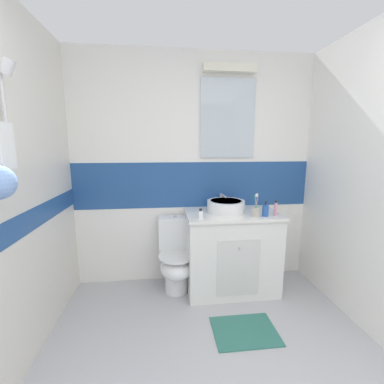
% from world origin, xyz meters
% --- Properties ---
extents(ground_plane, '(3.20, 3.48, 0.04)m').
position_xyz_m(ground_plane, '(0.00, 1.20, -0.02)').
color(ground_plane, '#B2B2B7').
extents(wall_back_tiled, '(3.20, 0.20, 2.50)m').
position_xyz_m(wall_back_tiled, '(0.01, 2.45, 1.26)').
color(wall_back_tiled, white).
rests_on(wall_back_tiled, ground_plane).
extents(vanity_cabinet, '(0.95, 0.59, 0.85)m').
position_xyz_m(vanity_cabinet, '(0.36, 2.12, 0.43)').
color(vanity_cabinet, white).
rests_on(vanity_cabinet, ground_plane).
extents(sink_basin, '(0.39, 0.44, 0.16)m').
position_xyz_m(sink_basin, '(0.30, 2.15, 0.91)').
color(sink_basin, white).
rests_on(sink_basin, vanity_cabinet).
extents(toilet, '(0.37, 0.50, 0.79)m').
position_xyz_m(toilet, '(-0.22, 2.16, 0.36)').
color(toilet, white).
rests_on(toilet, ground_plane).
extents(toothbrush_cup, '(0.08, 0.08, 0.23)m').
position_xyz_m(toothbrush_cup, '(0.54, 1.93, 0.90)').
color(toothbrush_cup, '#B2ADA3').
rests_on(toothbrush_cup, vanity_cabinet).
extents(soap_dispenser, '(0.06, 0.06, 0.15)m').
position_xyz_m(soap_dispenser, '(0.64, 1.94, 0.91)').
color(soap_dispenser, '#2659B2').
rests_on(soap_dispenser, vanity_cabinet).
extents(perfume_flask_small, '(0.04, 0.03, 0.10)m').
position_xyz_m(perfume_flask_small, '(-0.00, 1.93, 0.90)').
color(perfume_flask_small, white).
rests_on(perfume_flask_small, vanity_cabinet).
extents(toothpaste_tube_upright, '(0.03, 0.03, 0.15)m').
position_xyz_m(toothpaste_tube_upright, '(0.75, 1.94, 0.92)').
color(toothpaste_tube_upright, pink).
rests_on(toothpaste_tube_upright, vanity_cabinet).
extents(bath_mat, '(0.53, 0.40, 0.01)m').
position_xyz_m(bath_mat, '(0.31, 1.44, 0.01)').
color(bath_mat, '#337266').
rests_on(bath_mat, ground_plane).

